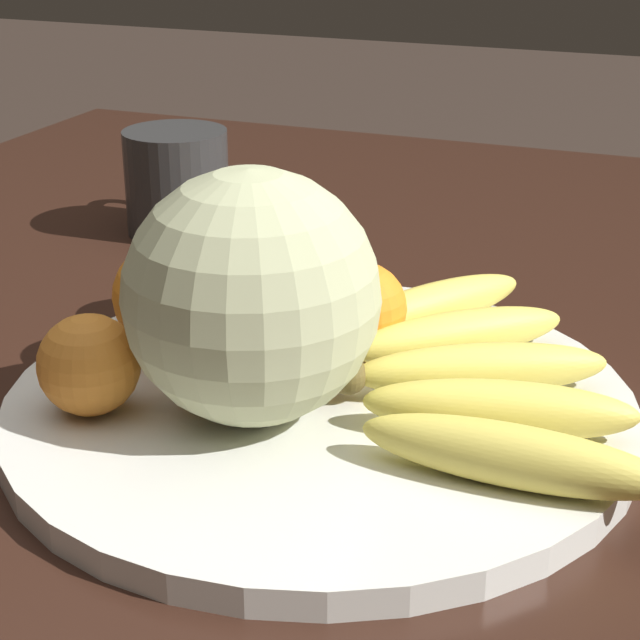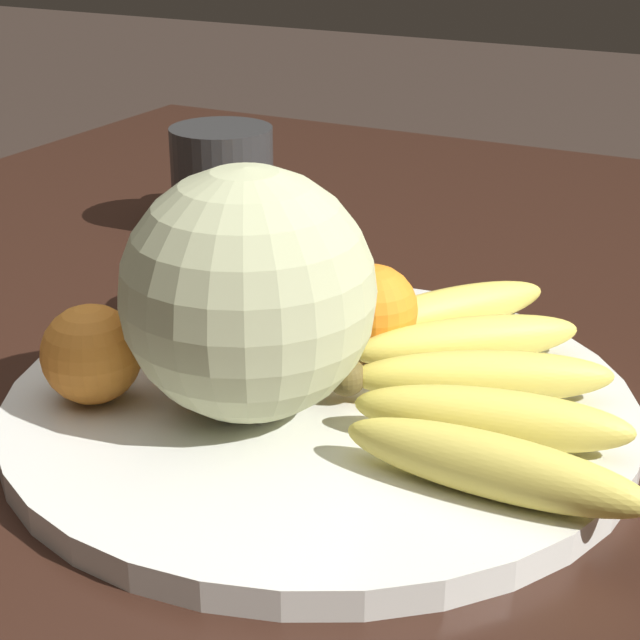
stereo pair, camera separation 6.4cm
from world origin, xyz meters
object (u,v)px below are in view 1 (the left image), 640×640
object	(u,v)px
orange_mid_center	(361,308)
melon	(252,296)
fruit_bowl	(320,406)
banana_bunch	(473,373)
produce_tag	(282,386)
orange_front_left	(169,296)
ceramic_mug	(177,181)
kitchen_table	(232,524)
orange_back_left	(89,365)
orange_front_right	(210,260)

from	to	relation	value
orange_mid_center	melon	bearing A→B (deg)	-15.15
fruit_bowl	banana_bunch	distance (m)	0.10
produce_tag	melon	bearing A→B (deg)	-0.61
orange_front_left	orange_mid_center	size ratio (longest dim) A/B	1.22
melon	ceramic_mug	world-z (taller)	melon
kitchen_table	orange_mid_center	size ratio (longest dim) A/B	24.79
orange_back_left	orange_front_right	bearing A→B (deg)	-176.92
orange_mid_center	ceramic_mug	distance (m)	0.34
produce_tag	kitchen_table	bearing A→B (deg)	-49.93
fruit_bowl	orange_front_right	size ratio (longest dim) A/B	5.40
banana_bunch	orange_front_right	xyz separation A→B (m)	(-0.08, -0.22, 0.02)
orange_front_left	fruit_bowl	bearing A→B (deg)	76.55
melon	orange_front_left	world-z (taller)	melon
banana_bunch	orange_front_right	world-z (taller)	orange_front_right
orange_front_right	ceramic_mug	bearing A→B (deg)	-145.55
orange_front_left	produce_tag	distance (m)	0.10
melon	orange_back_left	xyz separation A→B (m)	(0.03, -0.09, -0.04)
fruit_bowl	produce_tag	distance (m)	0.03
orange_front_left	orange_mid_center	bearing A→B (deg)	109.73
fruit_bowl	orange_front_left	bearing A→B (deg)	-103.45
kitchen_table	ceramic_mug	world-z (taller)	ceramic_mug
fruit_bowl	ceramic_mug	bearing A→B (deg)	-138.88
kitchen_table	orange_front_left	xyz separation A→B (m)	(-0.05, -0.07, 0.13)
banana_bunch	orange_front_right	bearing A→B (deg)	132.86
banana_bunch	orange_mid_center	size ratio (longest dim) A/B	4.49
orange_front_left	orange_front_right	bearing A→B (deg)	-173.27
produce_tag	ceramic_mug	bearing A→B (deg)	-138.35
orange_front_left	produce_tag	size ratio (longest dim) A/B	0.76
banana_bunch	melon	bearing A→B (deg)	-178.59
orange_front_right	ceramic_mug	size ratio (longest dim) A/B	0.59
melon	produce_tag	bearing A→B (deg)	175.90
produce_tag	fruit_bowl	bearing A→B (deg)	94.99
orange_mid_center	ceramic_mug	world-z (taller)	ceramic_mug
orange_front_right	produce_tag	distance (m)	0.15
orange_front_left	orange_mid_center	xyz separation A→B (m)	(-0.04, 0.12, -0.01)
orange_back_left	fruit_bowl	bearing A→B (deg)	120.20
fruit_bowl	melon	distance (m)	0.09
banana_bunch	orange_back_left	bearing A→B (deg)	177.67
orange_front_left	produce_tag	world-z (taller)	orange_front_left
orange_front_right	orange_front_left	bearing A→B (deg)	6.73
melon	produce_tag	size ratio (longest dim) A/B	1.52
melon	orange_front_right	bearing A→B (deg)	-144.59
orange_mid_center	ceramic_mug	size ratio (longest dim) A/B	0.50
melon	orange_mid_center	distance (m)	0.12
orange_front_left	ceramic_mug	size ratio (longest dim) A/B	0.62
melon	produce_tag	xyz separation A→B (m)	(-0.03, 0.00, -0.07)
kitchen_table	produce_tag	size ratio (longest dim) A/B	15.53
melon	ceramic_mug	size ratio (longest dim) A/B	1.23
ceramic_mug	orange_front_right	bearing A→B (deg)	34.45
banana_bunch	produce_tag	xyz separation A→B (m)	(0.03, -0.11, -0.02)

